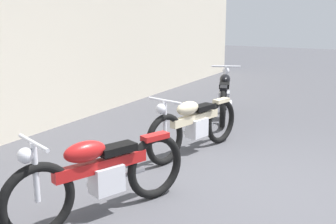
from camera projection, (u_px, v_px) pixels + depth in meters
name	position (u px, v px, depth m)	size (l,w,h in m)	color
ground_plane	(258.00, 190.00, 4.66)	(40.00, 40.00, 0.00)	#47474C
motorcycle_black	(224.00, 95.00, 7.75)	(1.95, 0.87, 0.91)	black
motorcycle_red	(101.00, 174.00, 3.97)	(1.89, 0.90, 0.89)	black
motorcycle_cream	(194.00, 124.00, 5.81)	(1.89, 0.67, 0.86)	black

